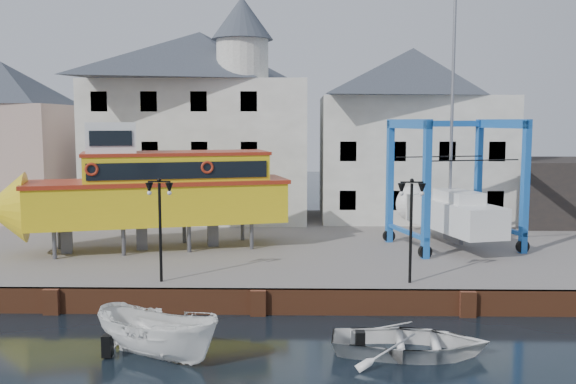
{
  "coord_description": "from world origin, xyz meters",
  "views": [
    {
      "loc": [
        1.63,
        -24.0,
        7.46
      ],
      "look_at": [
        1.0,
        7.0,
        4.0
      ],
      "focal_mm": 40.0,
      "sensor_mm": 36.0,
      "label": 1
    }
  ],
  "objects": [
    {
      "name": "motorboat_a",
      "position": [
        -2.86,
        -4.58,
        0.0
      ],
      "size": [
        4.93,
        3.76,
        1.8
      ],
      "primitive_type": "imported",
      "rotation": [
        0.0,
        0.0,
        1.07
      ],
      "color": "white",
      "rests_on": "ground"
    },
    {
      "name": "lamp_post_right",
      "position": [
        6.0,
        1.2,
        4.17
      ],
      "size": [
        1.12,
        0.32,
        4.2
      ],
      "color": "black",
      "rests_on": "hardstanding"
    },
    {
      "name": "motorboat_b",
      "position": [
        5.14,
        -4.08,
        0.0
      ],
      "size": [
        5.3,
        4.02,
        1.03
      ],
      "primitive_type": "imported",
      "rotation": [
        0.0,
        0.0,
        1.47
      ],
      "color": "white",
      "rests_on": "ground"
    },
    {
      "name": "quay_wall",
      "position": [
        -0.0,
        0.1,
        0.5
      ],
      "size": [
        44.0,
        0.47,
        1.0
      ],
      "color": "brown",
      "rests_on": "ground"
    },
    {
      "name": "travel_lift",
      "position": [
        9.23,
        9.24,
        3.1
      ],
      "size": [
        6.85,
        8.57,
        12.55
      ],
      "rotation": [
        0.0,
        0.0,
        0.27
      ],
      "color": "blue",
      "rests_on": "hardstanding"
    },
    {
      "name": "shed_dark",
      "position": [
        19.0,
        17.0,
        3.0
      ],
      "size": [
        8.0,
        7.0,
        4.0
      ],
      "primitive_type": "cube",
      "color": "black",
      "rests_on": "hardstanding"
    },
    {
      "name": "building_pink",
      "position": [
        -18.0,
        18.0,
        6.15
      ],
      "size": [
        8.0,
        7.0,
        10.3
      ],
      "color": "#BEA18F",
      "rests_on": "hardstanding"
    },
    {
      "name": "building_white_right",
      "position": [
        9.0,
        19.0,
        6.6
      ],
      "size": [
        12.0,
        8.0,
        11.2
      ],
      "color": "beige",
      "rests_on": "hardstanding"
    },
    {
      "name": "tour_boat",
      "position": [
        -6.33,
        7.61,
        4.01
      ],
      "size": [
        15.04,
        7.33,
        6.38
      ],
      "rotation": [
        0.0,
        0.0,
        0.28
      ],
      "color": "#59595E",
      "rests_on": "hardstanding"
    },
    {
      "name": "building_white_main",
      "position": [
        -4.87,
        18.39,
        7.34
      ],
      "size": [
        14.0,
        8.3,
        14.0
      ],
      "color": "beige",
      "rests_on": "hardstanding"
    },
    {
      "name": "hardstanding",
      "position": [
        0.0,
        11.0,
        0.5
      ],
      "size": [
        44.0,
        22.0,
        1.0
      ],
      "primitive_type": "cube",
      "color": "slate",
      "rests_on": "ground"
    },
    {
      "name": "ground",
      "position": [
        0.0,
        0.0,
        0.0
      ],
      "size": [
        140.0,
        140.0,
        0.0
      ],
      "primitive_type": "plane",
      "color": "black",
      "rests_on": "ground"
    },
    {
      "name": "lamp_post_left",
      "position": [
        -4.0,
        1.2,
        4.17
      ],
      "size": [
        1.12,
        0.32,
        4.2
      ],
      "color": "black",
      "rests_on": "hardstanding"
    }
  ]
}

